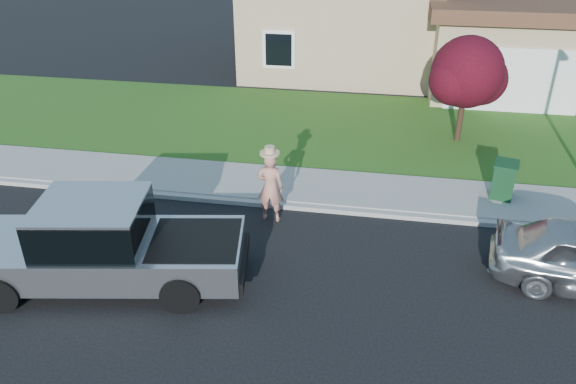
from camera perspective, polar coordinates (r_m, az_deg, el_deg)
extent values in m
plane|color=black|center=(11.99, -1.51, -8.57)|extent=(80.00, 80.00, 0.00)
cube|color=gray|center=(14.24, 4.70, -1.82)|extent=(40.00, 0.20, 0.12)
cube|color=gray|center=(15.19, 5.11, 0.29)|extent=(40.00, 2.00, 0.15)
cube|color=#204714|center=(19.28, 6.35, 6.46)|extent=(40.00, 7.00, 0.10)
cube|color=tan|center=(24.47, 20.85, 13.40)|extent=(5.50, 6.00, 3.20)
cube|color=white|center=(21.70, 21.90, 10.47)|extent=(4.60, 0.12, 2.30)
cube|color=#4C2D1E|center=(24.12, 21.61, 17.50)|extent=(6.20, 6.80, 0.50)
cube|color=black|center=(22.92, -0.94, 14.27)|extent=(1.30, 0.10, 1.50)
cylinder|color=black|center=(12.24, -27.16, -9.11)|extent=(0.82, 0.42, 0.78)
cylinder|color=black|center=(13.55, -24.08, -4.59)|extent=(0.82, 0.42, 0.78)
cylinder|color=black|center=(11.11, -10.85, -10.08)|extent=(0.82, 0.42, 0.78)
cylinder|color=black|center=(12.54, -9.46, -4.99)|extent=(0.82, 0.42, 0.78)
cube|color=#AFB1B7|center=(12.06, -18.03, -6.03)|extent=(5.80, 2.84, 0.70)
cube|color=black|center=(11.72, -19.25, -3.01)|extent=(2.32, 2.13, 0.83)
cube|color=#AFB1B7|center=(11.51, -19.58, -1.19)|extent=(2.32, 2.13, 0.08)
cube|color=black|center=(11.43, -9.40, -4.91)|extent=(2.00, 1.92, 0.06)
cube|color=black|center=(11.61, -4.51, -7.10)|extent=(0.42, 1.84, 0.24)
cube|color=black|center=(12.89, -21.08, -0.88)|extent=(0.15, 0.23, 0.18)
imported|color=tan|center=(13.49, -1.81, 0.47)|extent=(0.65, 0.43, 1.79)
cylinder|color=tan|center=(13.08, -1.87, 4.02)|extent=(0.48, 0.48, 0.05)
cylinder|color=tan|center=(13.05, -1.87, 4.30)|extent=(0.24, 0.24, 0.17)
cylinder|color=black|center=(18.63, 17.10, 7.22)|extent=(0.19, 0.19, 1.52)
sphere|color=#430E18|center=(18.18, 17.76, 11.54)|extent=(2.18, 2.18, 2.18)
sphere|color=#430E18|center=(18.60, 19.01, 10.79)|extent=(1.61, 1.61, 1.61)
sphere|color=#430E18|center=(17.91, 16.55, 10.83)|extent=(1.52, 1.52, 1.52)
cube|color=#0D3318|center=(15.47, 21.06, 1.07)|extent=(0.67, 0.73, 0.89)
cube|color=#0D3318|center=(15.27, 21.37, 2.67)|extent=(0.73, 0.80, 0.07)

